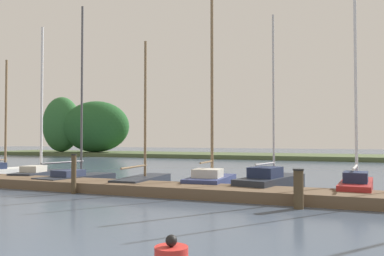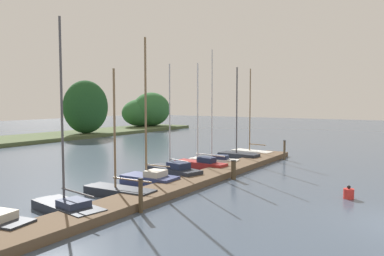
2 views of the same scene
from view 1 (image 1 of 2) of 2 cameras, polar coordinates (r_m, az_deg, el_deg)
name	(u,v)px [view 1 (image 1 of 2)]	position (r m, az deg, el deg)	size (l,w,h in m)	color
dock_pier	(185,190)	(13.63, -1.03, -8.94)	(28.46, 1.80, 0.35)	brown
far_shore	(344,132)	(39.43, 21.07, -0.51)	(73.08, 8.00, 7.02)	#4C5B38
sailboat_1	(2,170)	(21.64, -25.65, -5.54)	(1.47, 3.40, 5.87)	white
sailboat_2	(39,171)	(19.74, -21.16, -5.80)	(1.64, 3.30, 7.20)	#232833
sailboat_3	(78,176)	(17.54, -16.08, -6.69)	(1.75, 3.89, 7.66)	#232833
sailboat_4	(144,179)	(16.07, -6.94, -7.34)	(1.34, 3.79, 5.90)	#232833
sailboat_5	(211,178)	(15.30, 2.77, -7.17)	(1.50, 3.28, 7.72)	navy
sailboat_6	(272,181)	(14.84, 11.45, -7.57)	(2.02, 4.14, 6.56)	#232833
sailboat_7	(357,184)	(14.46, 22.64, -7.49)	(1.16, 3.82, 6.83)	maroon
mooring_piling_1	(74,174)	(14.61, -16.68, -6.31)	(0.20, 0.20, 1.39)	#4C3D28
mooring_piling_2	(299,189)	(11.36, 15.10, -8.43)	(0.31, 0.31, 1.09)	#4C3D28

